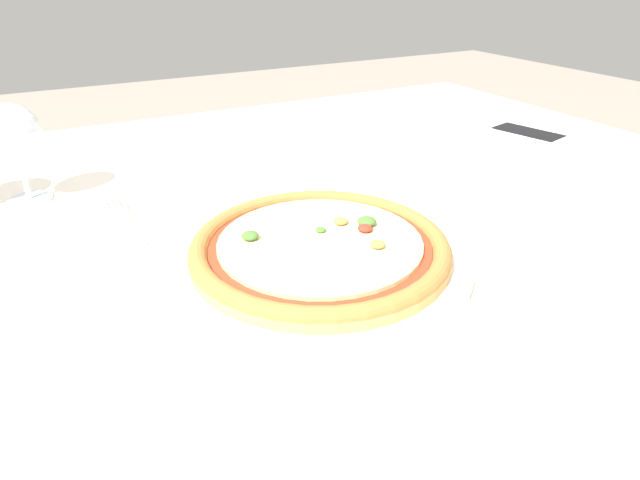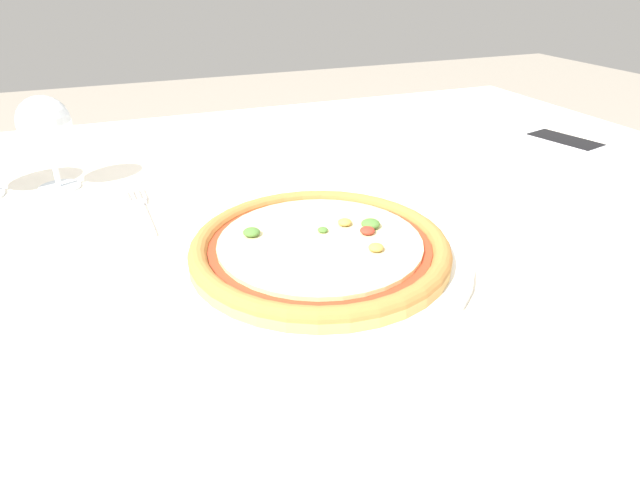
{
  "view_description": "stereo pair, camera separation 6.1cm",
  "coord_description": "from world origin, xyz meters",
  "px_view_note": "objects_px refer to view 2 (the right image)",
  "views": [
    {
      "loc": [
        -0.37,
        -0.62,
        1.07
      ],
      "look_at": [
        -0.11,
        -0.14,
        0.79
      ],
      "focal_mm": 30.0,
      "sensor_mm": 36.0,
      "label": 1
    },
    {
      "loc": [
        -0.31,
        -0.64,
        1.07
      ],
      "look_at": [
        -0.11,
        -0.14,
        0.79
      ],
      "focal_mm": 30.0,
      "sensor_mm": 36.0,
      "label": 2
    }
  ],
  "objects_px": {
    "fork": "(141,210)",
    "wine_glass_far_left": "(45,124)",
    "pizza_plate": "(320,250)",
    "cell_phone": "(565,142)",
    "dining_table": "(352,248)"
  },
  "relations": [
    {
      "from": "fork",
      "to": "wine_glass_far_left",
      "type": "relative_size",
      "value": 1.19
    },
    {
      "from": "pizza_plate",
      "to": "wine_glass_far_left",
      "type": "height_order",
      "value": "wine_glass_far_left"
    },
    {
      "from": "pizza_plate",
      "to": "fork",
      "type": "bearing_deg",
      "value": 128.44
    },
    {
      "from": "cell_phone",
      "to": "wine_glass_far_left",
      "type": "bearing_deg",
      "value": 172.4
    },
    {
      "from": "dining_table",
      "to": "wine_glass_far_left",
      "type": "xyz_separation_m",
      "value": [
        -0.4,
        0.22,
        0.18
      ]
    },
    {
      "from": "dining_table",
      "to": "wine_glass_far_left",
      "type": "bearing_deg",
      "value": 151.01
    },
    {
      "from": "dining_table",
      "to": "cell_phone",
      "type": "xyz_separation_m",
      "value": [
        0.49,
        0.1,
        0.08
      ]
    },
    {
      "from": "wine_glass_far_left",
      "to": "dining_table",
      "type": "bearing_deg",
      "value": -28.99
    },
    {
      "from": "dining_table",
      "to": "cell_phone",
      "type": "bearing_deg",
      "value": 11.64
    },
    {
      "from": "fork",
      "to": "dining_table",
      "type": "bearing_deg",
      "value": -16.49
    },
    {
      "from": "pizza_plate",
      "to": "fork",
      "type": "xyz_separation_m",
      "value": [
        -0.18,
        0.23,
        -0.01
      ]
    },
    {
      "from": "dining_table",
      "to": "wine_glass_far_left",
      "type": "height_order",
      "value": "wine_glass_far_left"
    },
    {
      "from": "dining_table",
      "to": "fork",
      "type": "distance_m",
      "value": 0.31
    },
    {
      "from": "wine_glass_far_left",
      "to": "cell_phone",
      "type": "height_order",
      "value": "wine_glass_far_left"
    },
    {
      "from": "fork",
      "to": "wine_glass_far_left",
      "type": "distance_m",
      "value": 0.2
    }
  ]
}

